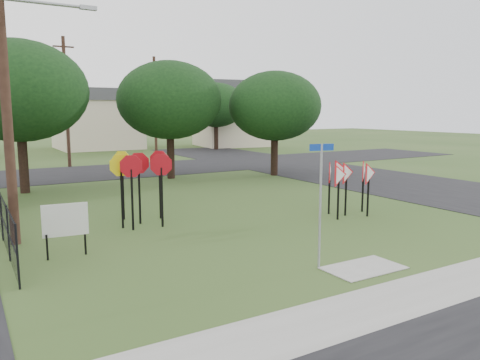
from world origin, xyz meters
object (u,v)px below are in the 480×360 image
street_name_sign (320,198)px  stop_sign_cluster (139,171)px  yield_sign_cluster (348,174)px  info_board (65,222)px

street_name_sign → stop_sign_cluster: (-2.33, 6.77, 0.08)m
stop_sign_cluster → yield_sign_cluster: (7.29, -2.54, -0.32)m
street_name_sign → stop_sign_cluster: bearing=109.0°
street_name_sign → yield_sign_cluster: size_ratio=1.21×
stop_sign_cluster → info_board: bearing=-138.7°
yield_sign_cluster → info_board: (-10.24, -0.05, -0.57)m
stop_sign_cluster → yield_sign_cluster: size_ratio=0.98×
street_name_sign → stop_sign_cluster: street_name_sign is taller
street_name_sign → yield_sign_cluster: (4.96, 4.23, -0.24)m
stop_sign_cluster → info_board: (-2.95, -2.59, -0.89)m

